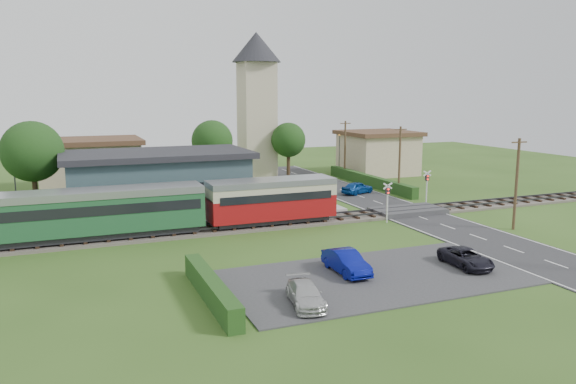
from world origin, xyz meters
name	(u,v)px	position (x,y,z in m)	size (l,w,h in m)	color
ground	(312,228)	(0.00, 0.00, 0.00)	(120.00, 120.00, 0.00)	#2D4C19
railway_track	(302,222)	(0.00, 2.00, 0.11)	(76.00, 3.20, 0.49)	#4C443D
road	(421,218)	(10.00, 0.00, 0.03)	(6.00, 70.00, 0.05)	#28282B
car_park	(375,277)	(-1.50, -12.00, 0.04)	(17.00, 9.00, 0.08)	#333335
crossing_deck	(408,211)	(10.00, 2.00, 0.23)	(6.20, 3.40, 0.45)	#333335
platform	(170,222)	(-10.00, 5.20, 0.23)	(30.00, 3.00, 0.45)	gray
equipment_hut	(60,211)	(-18.00, 5.20, 1.75)	(2.30, 2.30, 2.55)	#BCAE93
station_building	(158,181)	(-10.00, 10.99, 2.69)	(16.00, 9.00, 5.30)	#344B51
train	(37,216)	(-19.42, 2.00, 2.18)	(43.20, 2.90, 3.40)	#232328
church_tower	(257,94)	(5.00, 28.00, 10.23)	(6.00, 6.00, 17.60)	#BCAE93
house_west	(90,164)	(-15.00, 25.00, 2.79)	(10.80, 8.80, 5.50)	tan
house_east	(378,152)	(20.00, 24.00, 2.80)	(8.80, 8.80, 5.50)	tan
hedge_carpark	(211,289)	(-11.00, -12.00, 0.60)	(0.80, 9.00, 1.20)	#193814
hedge_roadside	(369,181)	(14.20, 16.00, 0.60)	(0.80, 18.00, 1.20)	#193814
hedge_station	(151,195)	(-10.00, 15.50, 0.65)	(22.00, 0.80, 1.30)	#193814
tree_a	(32,152)	(-20.00, 14.00, 5.38)	(5.20, 5.20, 8.00)	#332316
tree_b	(212,141)	(-2.00, 23.00, 5.02)	(4.60, 4.60, 7.34)	#332316
tree_c	(288,140)	(8.00, 25.00, 4.65)	(4.20, 4.20, 6.78)	#332316
utility_pole_b	(516,183)	(14.20, -6.00, 3.63)	(1.40, 0.22, 7.00)	#473321
utility_pole_c	(400,160)	(14.20, 10.00, 3.63)	(1.40, 0.22, 7.00)	#473321
utility_pole_d	(345,149)	(14.20, 22.00, 3.63)	(1.40, 0.22, 7.00)	#473321
crossing_signal_near	(387,197)	(6.40, -0.41, 2.14)	(0.84, 0.28, 3.28)	silver
crossing_signal_far	(427,182)	(13.60, 4.39, 2.14)	(0.84, 0.28, 3.28)	silver
streetlamp_west	(14,171)	(-22.00, 20.00, 3.04)	(0.30, 0.30, 5.15)	#3F3F47
streetlamp_east	(339,149)	(16.00, 27.00, 3.04)	(0.30, 0.30, 5.15)	#3F3F47
car_on_road	(357,188)	(10.40, 11.81, 0.69)	(1.50, 3.73, 1.27)	navy
car_park_blue	(346,262)	(-2.73, -10.81, 0.74)	(1.39, 3.98, 1.31)	navy
car_park_silver	(305,294)	(-6.90, -14.50, 0.62)	(1.51, 3.71, 1.08)	#BBBBBB
car_park_dark	(466,258)	(4.50, -12.38, 0.62)	(1.79, 3.87, 1.08)	black
pedestrian_near	(233,203)	(-4.84, 5.25, 1.38)	(0.68, 0.45, 1.87)	gray
pedestrian_far	(106,215)	(-14.84, 4.84, 1.29)	(0.82, 0.64, 1.68)	gray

